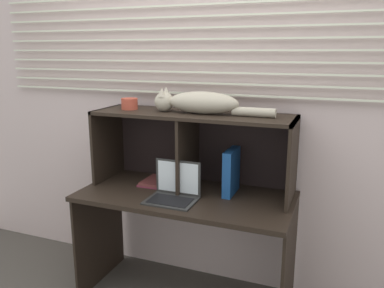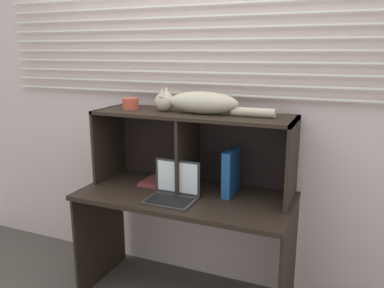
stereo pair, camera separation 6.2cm
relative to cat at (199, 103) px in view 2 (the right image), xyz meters
name	(u,v)px [view 2 (the right image)]	position (x,y,z in m)	size (l,w,h in m)	color
back_panel_with_blinds	(206,109)	(-0.05, 0.25, -0.08)	(4.40, 0.08, 2.50)	beige
desk	(185,216)	(-0.05, -0.12, -0.73)	(1.37, 0.65, 0.76)	black
hutch_shelf_unit	(194,136)	(-0.05, 0.04, -0.23)	(1.31, 0.39, 0.51)	black
cat	(199,103)	(0.00, 0.00, 0.00)	(0.79, 0.16, 0.16)	#B8AE9B
laptop	(173,191)	(-0.08, -0.23, -0.53)	(0.30, 0.23, 0.23)	#2D2D2D
binder_upright	(231,172)	(0.22, 0.00, -0.43)	(0.05, 0.23, 0.29)	#1A4991
book_stack	(158,181)	(-0.30, 0.00, -0.56)	(0.21, 0.23, 0.03)	maroon
small_basket	(130,104)	(-0.50, 0.00, -0.03)	(0.11, 0.11, 0.07)	#BA4836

